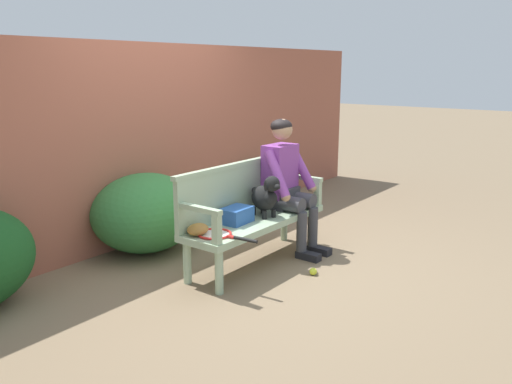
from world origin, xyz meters
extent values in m
plane|color=#7A664C|center=(0.00, 0.00, 0.00)|extent=(40.00, 40.00, 0.00)
cube|color=#9E5642|center=(0.00, 1.49, 1.02)|extent=(8.00, 0.30, 2.03)
ellipsoid|color=#337538|center=(-0.37, 1.09, 0.39)|extent=(1.10, 1.01, 0.78)
ellipsoid|color=#1E5B23|center=(1.60, 1.17, 0.29)|extent=(0.72, 0.48, 0.57)
cube|color=#9EB793|center=(0.00, 0.00, 0.40)|extent=(1.60, 0.48, 0.06)
cylinder|color=#9EB793|center=(-0.72, -0.18, 0.19)|extent=(0.07, 0.07, 0.37)
cylinder|color=#9EB793|center=(0.72, -0.18, 0.19)|extent=(0.07, 0.07, 0.37)
cylinder|color=#9EB793|center=(-0.72, 0.18, 0.19)|extent=(0.07, 0.07, 0.37)
cylinder|color=#9EB793|center=(0.72, 0.18, 0.19)|extent=(0.07, 0.07, 0.37)
cube|color=#9EB793|center=(0.00, 0.21, 0.66)|extent=(1.60, 0.05, 0.46)
cube|color=#9EB793|center=(0.00, 0.21, 0.91)|extent=(1.64, 0.06, 0.04)
cube|color=#9EB793|center=(-0.76, -0.20, 0.55)|extent=(0.06, 0.06, 0.24)
cube|color=#9EB793|center=(-0.76, 0.00, 0.69)|extent=(0.06, 0.48, 0.04)
cube|color=#9EB793|center=(0.76, -0.20, 0.55)|extent=(0.06, 0.06, 0.24)
cube|color=#9EB793|center=(0.76, 0.00, 0.69)|extent=(0.06, 0.48, 0.04)
cube|color=black|center=(0.38, -0.34, 0.04)|extent=(0.10, 0.24, 0.07)
cylinder|color=#3D3D42|center=(0.38, -0.26, 0.26)|extent=(0.10, 0.10, 0.38)
cylinder|color=#3D3D42|center=(0.38, -0.10, 0.51)|extent=(0.15, 0.31, 0.15)
cube|color=black|center=(0.58, -0.34, 0.04)|extent=(0.10, 0.24, 0.07)
cylinder|color=#3D3D42|center=(0.58, -0.26, 0.26)|extent=(0.10, 0.10, 0.38)
cylinder|color=#3D3D42|center=(0.58, -0.10, 0.51)|extent=(0.15, 0.31, 0.15)
cube|color=#3D3D42|center=(0.48, 0.05, 0.53)|extent=(0.32, 0.24, 0.20)
cube|color=#843D93|center=(0.48, 0.07, 0.79)|extent=(0.34, 0.22, 0.52)
cylinder|color=#843D93|center=(0.27, -0.04, 0.81)|extent=(0.14, 0.32, 0.45)
sphere|color=tan|center=(0.25, -0.16, 0.61)|extent=(0.09, 0.09, 0.09)
cylinder|color=#843D93|center=(0.69, -0.04, 0.81)|extent=(0.14, 0.32, 0.45)
sphere|color=tan|center=(0.71, -0.16, 0.61)|extent=(0.09, 0.09, 0.09)
sphere|color=tan|center=(0.48, 0.05, 1.20)|extent=(0.20, 0.20, 0.20)
ellipsoid|color=black|center=(0.48, 0.06, 1.23)|extent=(0.21, 0.21, 0.14)
cylinder|color=black|center=(0.03, -0.07, 0.47)|extent=(0.04, 0.04, 0.08)
cylinder|color=black|center=(0.13, -0.10, 0.47)|extent=(0.04, 0.04, 0.08)
cylinder|color=black|center=(0.08, 0.09, 0.47)|extent=(0.04, 0.04, 0.08)
cylinder|color=black|center=(0.18, 0.06, 0.47)|extent=(0.04, 0.04, 0.08)
ellipsoid|color=black|center=(0.11, -0.01, 0.61)|extent=(0.27, 0.33, 0.23)
sphere|color=black|center=(0.08, -0.10, 0.63)|extent=(0.13, 0.13, 0.13)
sphere|color=black|center=(0.07, -0.13, 0.77)|extent=(0.14, 0.14, 0.14)
ellipsoid|color=black|center=(0.05, -0.19, 0.75)|extent=(0.08, 0.10, 0.05)
ellipsoid|color=black|center=(0.01, -0.10, 0.76)|extent=(0.05, 0.05, 0.10)
ellipsoid|color=black|center=(0.13, -0.14, 0.76)|extent=(0.05, 0.05, 0.10)
sphere|color=black|center=(0.15, 0.12, 0.65)|extent=(0.07, 0.07, 0.07)
torus|color=red|center=(-0.59, -0.02, 0.44)|extent=(0.32, 0.32, 0.02)
cylinder|color=silver|center=(-0.59, -0.02, 0.44)|extent=(0.25, 0.25, 0.00)
cube|color=red|center=(-0.58, -0.18, 0.45)|extent=(0.04, 0.07, 0.02)
cylinder|color=black|center=(-0.56, -0.32, 0.45)|extent=(0.05, 0.22, 0.03)
ellipsoid|color=#9E6B2D|center=(-0.67, 0.10, 0.48)|extent=(0.27, 0.24, 0.09)
cube|color=#2856A3|center=(-0.21, 0.06, 0.50)|extent=(0.29, 0.22, 0.14)
sphere|color=#CCDB33|center=(0.08, -0.58, 0.03)|extent=(0.07, 0.07, 0.07)
camera|label=1|loc=(-3.66, -2.80, 1.79)|focal=36.77mm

